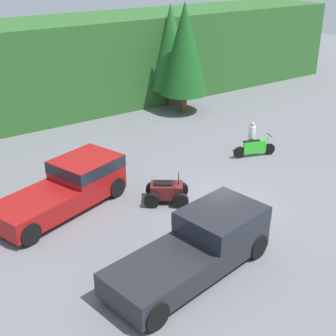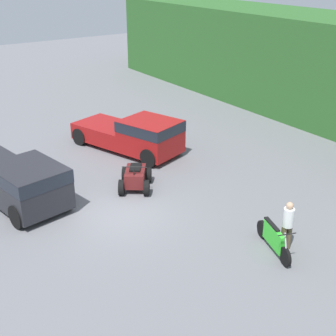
{
  "view_description": "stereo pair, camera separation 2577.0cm",
  "coord_description": "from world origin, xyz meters",
  "views": [
    {
      "loc": [
        -11.44,
        -12.78,
        9.76
      ],
      "look_at": [
        -0.73,
        2.72,
        0.95
      ],
      "focal_mm": 50.0,
      "sensor_mm": 36.0,
      "label": 1
    },
    {
      "loc": [
        13.68,
        -7.1,
        8.82
      ],
      "look_at": [
        -0.73,
        2.72,
        0.95
      ],
      "focal_mm": 50.0,
      "sensor_mm": 36.0,
      "label": 2
    }
  ],
  "objects": [
    {
      "name": "rider_person",
      "position": [
        5.08,
        3.45,
        0.94
      ],
      "size": [
        0.45,
        0.45,
        1.74
      ],
      "rotation": [
        0.0,
        0.0,
        -0.3
      ],
      "color": "brown",
      "rests_on": "ground_plane"
    },
    {
      "name": "dirt_bike",
      "position": [
        4.93,
        3.03,
        0.46
      ],
      "size": [
        2.19,
        0.98,
        1.12
      ],
      "rotation": [
        0.0,
        0.0,
        -0.34
      ],
      "color": "black",
      "rests_on": "ground_plane"
    },
    {
      "name": "pickup_truck_red",
      "position": [
        -4.99,
        3.68,
        0.96
      ],
      "size": [
        6.14,
        3.87,
        1.81
      ],
      "rotation": [
        0.0,
        0.0,
        0.32
      ],
      "color": "maroon",
      "rests_on": "ground_plane"
    },
    {
      "name": "ground_plane",
      "position": [
        0.0,
        0.0,
        0.0
      ],
      "size": [
        80.0,
        80.0,
        0.0
      ],
      "primitive_type": "plane",
      "color": "slate"
    },
    {
      "name": "tree_left",
      "position": [
        6.3,
        11.1,
        4.12
      ],
      "size": [
        3.08,
        3.08,
        7.0
      ],
      "color": "brown",
      "rests_on": "ground_plane"
    },
    {
      "name": "hillside_backdrop",
      "position": [
        0.0,
        16.0,
        2.9
      ],
      "size": [
        44.0,
        6.0,
        5.8
      ],
      "color": "#2D6028",
      "rests_on": "ground_plane"
    },
    {
      "name": "pickup_truck_second",
      "position": [
        -3.14,
        -2.74,
        0.97
      ],
      "size": [
        6.27,
        3.22,
        1.81
      ],
      "rotation": [
        0.0,
        0.0,
        0.17
      ],
      "color": "#232328",
      "rests_on": "ground_plane"
    },
    {
      "name": "quad_atv",
      "position": [
        -1.55,
        1.64,
        0.47
      ],
      "size": [
        2.22,
        2.08,
        1.21
      ],
      "rotation": [
        0.0,
        0.0,
        -0.63
      ],
      "color": "black",
      "rests_on": "ground_plane"
    },
    {
      "name": "tree_mid_left",
      "position": [
        6.48,
        12.85,
        3.96
      ],
      "size": [
        2.96,
        2.96,
        6.73
      ],
      "color": "brown",
      "rests_on": "ground_plane"
    }
  ]
}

